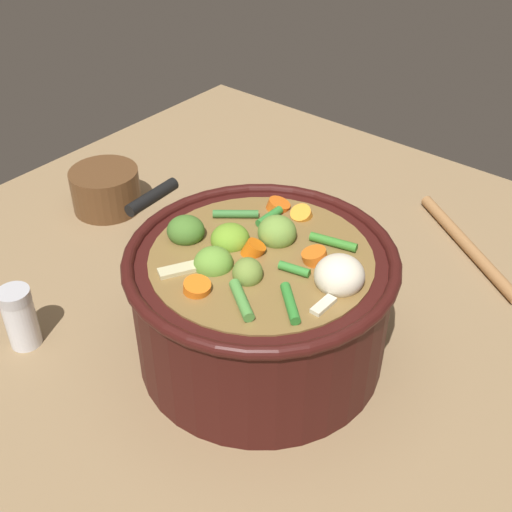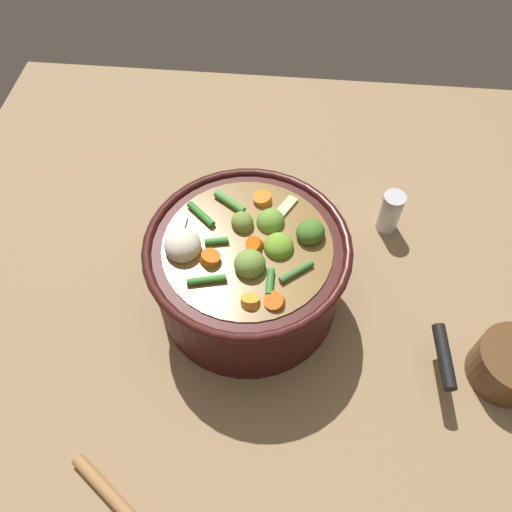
% 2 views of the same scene
% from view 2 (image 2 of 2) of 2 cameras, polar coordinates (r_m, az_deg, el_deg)
% --- Properties ---
extents(ground_plane, '(1.10, 1.10, 0.00)m').
position_cam_2_polar(ground_plane, '(0.79, -0.84, -4.52)').
color(ground_plane, '#8C704C').
extents(cooking_pot, '(0.28, 0.28, 0.16)m').
position_cam_2_polar(cooking_pot, '(0.72, -0.91, -1.60)').
color(cooking_pot, '#38110F').
rests_on(cooking_pot, ground_plane).
extents(salt_shaker, '(0.04, 0.04, 0.08)m').
position_cam_2_polar(salt_shaker, '(0.86, 14.86, 4.81)').
color(salt_shaker, silver).
rests_on(salt_shaker, ground_plane).
extents(small_saucepan, '(0.16, 0.10, 0.06)m').
position_cam_2_polar(small_saucepan, '(0.78, 26.38, -10.88)').
color(small_saucepan, brown).
rests_on(small_saucepan, ground_plane).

